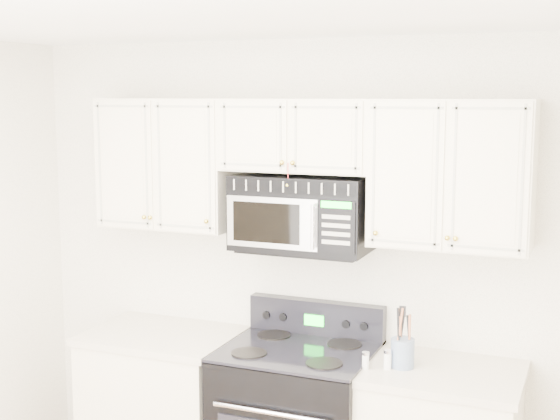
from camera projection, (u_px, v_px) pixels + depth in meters
The scene contains 7 objects.
room at pixel (145, 366), 2.87m from camera, with size 3.51×3.51×2.61m.
base_cabinet_left at pixel (164, 413), 4.61m from camera, with size 0.86×0.65×0.92m.
upper_cabinets at pixel (300, 161), 4.23m from camera, with size 2.44×0.37×0.75m.
microwave at pixel (302, 213), 4.24m from camera, with size 0.74×0.42×0.41m.
utensil_crock at pixel (403, 351), 3.94m from camera, with size 0.12×0.12×0.32m.
shaker_salt at pixel (388, 359), 3.92m from camera, with size 0.04×0.04×0.10m.
shaker_pepper at pixel (366, 360), 3.92m from camera, with size 0.04×0.04×0.09m.
Camera 1 is at (1.51, -2.36, 2.29)m, focal length 50.00 mm.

